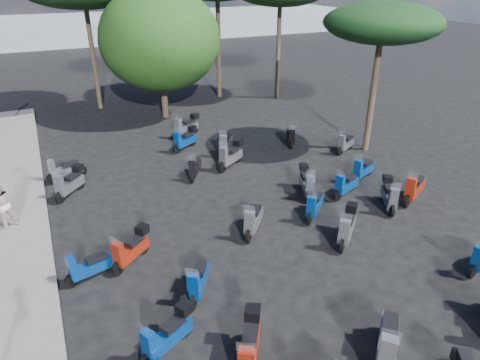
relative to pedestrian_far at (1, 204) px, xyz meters
name	(u,v)px	position (x,y,z in m)	size (l,w,h in m)	color
ground	(229,245)	(6.26, -3.91, -0.97)	(120.00, 120.00, 0.00)	black
pedestrian_far	(1,204)	(0.00, 0.00, 0.00)	(0.80, 0.62, 1.64)	beige
scooter_1	(167,335)	(3.36, -7.11, -0.49)	(1.47, 0.93, 1.28)	black
scooter_2	(249,348)	(4.82, -8.24, -0.44)	(1.11, 1.55, 1.40)	black
scooter_3	(89,267)	(2.13, -3.77, -0.56)	(1.46, 0.60, 1.18)	black
scooter_4	(65,170)	(2.13, 3.10, -0.52)	(1.60, 0.66, 1.30)	black
scooter_5	(70,183)	(2.18, 1.66, -0.46)	(1.25, 1.37, 1.35)	black
scooter_8	(198,281)	(4.63, -5.62, -0.54)	(0.97, 1.36, 1.25)	black
scooter_9	(131,249)	(3.35, -3.53, -0.49)	(1.34, 1.12, 1.27)	black
scooter_10	(195,168)	(6.98, 1.15, -0.55)	(0.90, 1.36, 1.22)	black
scooter_11	(185,140)	(7.61, 4.23, -0.47)	(1.47, 1.04, 1.32)	black
scooter_13	(388,343)	(7.59, -9.37, -0.46)	(1.44, 1.35, 1.48)	black
scooter_14	(314,206)	(9.62, -3.60, -0.53)	(1.27, 1.14, 1.28)	black
scooter_15	(253,220)	(7.27, -3.59, -0.50)	(1.18, 1.34, 1.34)	black
scooter_16	(226,144)	(9.15, 2.95, -0.50)	(1.10, 1.43, 1.35)	black
scooter_17	(186,126)	(8.27, 5.95, -0.45)	(1.61, 0.97, 1.38)	black
scooter_20	(347,227)	(9.69, -5.28, -0.46)	(1.38, 1.28, 1.37)	black
scooter_21	(346,185)	(11.57, -2.81, -0.53)	(1.52, 0.81, 1.28)	black
scooter_22	(306,182)	(10.32, -2.04, -0.49)	(0.81, 1.54, 1.29)	black
scooter_23	(231,156)	(8.74, 1.45, -0.44)	(1.54, 1.14, 1.40)	black
scooter_26	(389,195)	(12.42, -4.21, -0.48)	(1.01, 1.47, 1.31)	black
scooter_27	(414,189)	(13.59, -4.21, -0.47)	(1.65, 0.99, 1.43)	black
scooter_28	(346,144)	(14.29, 0.69, -0.55)	(1.42, 0.82, 1.22)	black
scooter_29	(291,137)	(12.45, 2.58, -0.55)	(0.83, 1.41, 1.21)	black
scooter_30	(363,170)	(13.07, -2.00, -0.53)	(1.52, 0.81, 1.28)	black
broadleaf_tree	(160,39)	(8.19, 9.49, 3.38)	(6.53, 6.53, 7.13)	#38281E
pine_3	(383,23)	(15.36, 0.52, 4.74)	(4.97, 4.97, 6.61)	#38281E
distant_hills	(70,30)	(6.26, 41.09, 0.53)	(70.00, 8.00, 3.00)	gray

